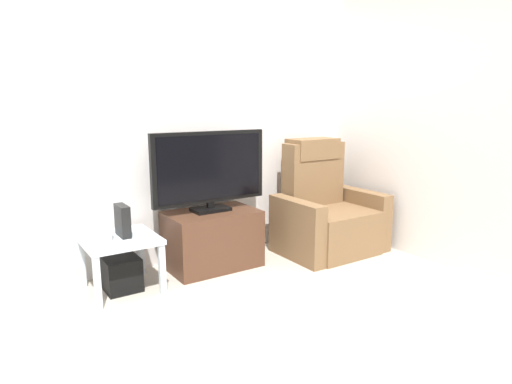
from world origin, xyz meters
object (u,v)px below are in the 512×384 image
tv_stand (212,239)px  game_console (123,221)px  recliner_armchair (326,213)px  side_table (120,245)px  book_upright (106,226)px  subwoofer_box (122,274)px  television (210,169)px

tv_stand → game_console: game_console is taller
recliner_armchair → side_table: size_ratio=2.00×
recliner_armchair → book_upright: 2.08m
side_table → book_upright: book_upright is taller
game_console → subwoofer_box: bearing=-164.1°
book_upright → game_console: (0.14, 0.03, 0.02)m
television → recliner_armchair: television is taller
subwoofer_box → game_console: (0.04, 0.01, 0.42)m
recliner_armchair → game_console: bearing=178.0°
television → book_upright: television is taller
side_table → game_console: size_ratio=2.22×
tv_stand → book_upright: 0.97m
television → subwoofer_box: 1.11m
book_upright → tv_stand: bearing=5.1°
television → game_console: bearing=-174.8°
television → side_table: television is taller
television → game_console: television is taller
tv_stand → book_upright: (-0.92, -0.08, 0.28)m
recliner_armchair → game_console: size_ratio=4.44×
subwoofer_box → game_console: size_ratio=1.07×
side_table → book_upright: (-0.10, -0.02, 0.17)m
tv_stand → television: television is taller
television → side_table: 0.97m
recliner_armchair → game_console: (-1.94, 0.14, 0.18)m
tv_stand → recliner_armchair: recliner_armchair is taller
subwoofer_box → book_upright: size_ratio=1.23×
television → recliner_armchair: (1.15, -0.21, -0.49)m
subwoofer_box → game_console: bearing=15.9°
book_upright → subwoofer_box: bearing=11.3°
side_table → book_upright: size_ratio=2.56×
tv_stand → subwoofer_box: size_ratio=3.01×
tv_stand → subwoofer_box: 0.84m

